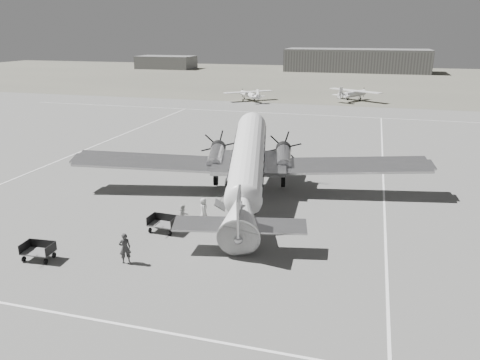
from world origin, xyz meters
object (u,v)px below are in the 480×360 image
light_plane_right (353,95)px  ground_crew (125,248)px  ramp_agent (184,216)px  passenger (204,209)px  baggage_cart_far (38,251)px  light_plane_left (249,96)px  baggage_cart_near (163,224)px  hangar_main (356,60)px  shed_secondary (166,62)px  dc3_airliner (248,166)px

light_plane_right → ground_crew: 65.95m
ramp_agent → passenger: bearing=5.3°
light_plane_right → baggage_cart_far: (-13.52, -66.35, -0.57)m
light_plane_left → light_plane_right: bearing=-23.3°
baggage_cart_near → baggage_cart_far: 7.23m
hangar_main → baggage_cart_near: size_ratio=23.41×
shed_secondary → light_plane_left: shed_secondary is taller
shed_secondary → ramp_agent: 130.66m
hangar_main → baggage_cart_far: 130.42m
shed_secondary → baggage_cart_far: bearing=-68.7°
baggage_cart_near → passenger: bearing=56.5°
baggage_cart_near → baggage_cart_far: (-4.94, -5.28, -0.02)m
light_plane_left → baggage_cart_near: 56.71m
ground_crew → baggage_cart_near: bearing=-129.4°
baggage_cart_far → passenger: bearing=44.7°
baggage_cart_near → ground_crew: 4.31m
hangar_main → ground_crew: (-6.53, -128.92, -2.44)m
passenger → ground_crew: bearing=143.1°
shed_secondary → ground_crew: bearing=-66.7°
light_plane_left → baggage_cart_near: light_plane_left is taller
baggage_cart_near → ramp_agent: 1.41m
dc3_airliner → baggage_cart_near: (-3.62, -6.80, -2.11)m
light_plane_right → baggage_cart_far: 67.71m
shed_secondary → light_plane_right: (62.26, -58.55, -0.94)m
dc3_airliner → ramp_agent: (-2.63, -5.83, -1.85)m
baggage_cart_near → ramp_agent: (1.00, 0.97, 0.26)m
ground_crew → ramp_agent: 5.40m
baggage_cart_far → passenger: size_ratio=1.13×
ramp_agent → dc3_airliner: bearing=10.0°
light_plane_left → ramp_agent: light_plane_left is taller
baggage_cart_near → baggage_cart_far: size_ratio=1.04×
hangar_main → light_plane_right: size_ratio=4.12×
ground_crew → shed_secondary: bearing=-103.3°
light_plane_right → ground_crew: size_ratio=5.94×
baggage_cart_far → ground_crew: (4.73, 0.99, 0.37)m
baggage_cart_far → ground_crew: bearing=7.7°
hangar_main → ramp_agent: size_ratio=27.51×
dc3_airliner → ground_crew: size_ratio=16.02×
shed_secondary → baggage_cart_near: bearing=-65.8°
light_plane_right → passenger: (-6.77, -58.64, -0.29)m
light_plane_right → baggage_cart_far: bearing=-70.4°
light_plane_left → ground_crew: 60.91m
shed_secondary → dc3_airliner: 126.54m
hangar_main → baggage_cart_far: size_ratio=24.29×
baggage_cart_near → ground_crew: ground_crew is taller
shed_secondary → light_plane_left: bearing=-55.0°
hangar_main → shed_secondary: hangar_main is taller
hangar_main → baggage_cart_near: bearing=-92.9°
shed_secondary → dc3_airliner: (57.30, -112.82, 0.62)m
hangar_main → ramp_agent: hangar_main is taller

